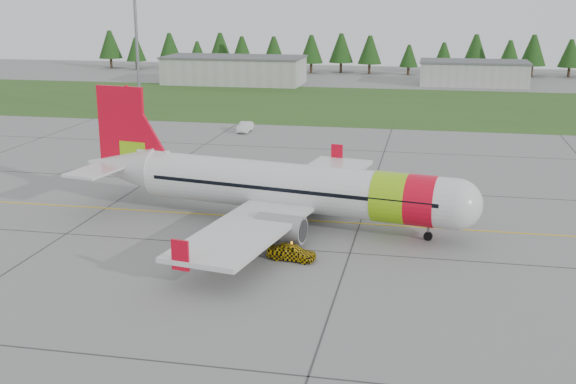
# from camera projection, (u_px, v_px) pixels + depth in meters

# --- Properties ---
(ground) EXTENTS (320.00, 320.00, 0.00)m
(ground) POSITION_uv_depth(u_px,v_px,m) (231.00, 245.00, 60.43)
(ground) COLOR gray
(ground) RESTS_ON ground
(aircraft) EXTENTS (38.68, 36.12, 11.79)m
(aircraft) POSITION_uv_depth(u_px,v_px,m) (285.00, 187.00, 65.43)
(aircraft) COLOR silver
(aircraft) RESTS_ON ground
(follow_me_car) EXTENTS (1.56, 1.76, 3.91)m
(follow_me_car) POSITION_uv_depth(u_px,v_px,m) (292.00, 236.00, 56.59)
(follow_me_car) COLOR yellow
(follow_me_car) RESTS_ON ground
(service_van) EXTENTS (1.63, 1.55, 4.62)m
(service_van) POSITION_uv_depth(u_px,v_px,m) (245.00, 117.00, 109.67)
(service_van) COLOR silver
(service_van) RESTS_ON ground
(grass_strip) EXTENTS (320.00, 50.00, 0.03)m
(grass_strip) POSITION_uv_depth(u_px,v_px,m) (347.00, 104.00, 137.97)
(grass_strip) COLOR #30561E
(grass_strip) RESTS_ON ground
(taxi_guideline) EXTENTS (120.00, 0.25, 0.02)m
(taxi_guideline) POSITION_uv_depth(u_px,v_px,m) (254.00, 217.00, 68.00)
(taxi_guideline) COLOR gold
(taxi_guideline) RESTS_ON ground
(hangar_west) EXTENTS (32.00, 14.00, 6.00)m
(hangar_west) POSITION_uv_depth(u_px,v_px,m) (234.00, 71.00, 169.34)
(hangar_west) COLOR #A8A8A3
(hangar_west) RESTS_ON ground
(hangar_east) EXTENTS (24.00, 12.00, 5.20)m
(hangar_east) POSITION_uv_depth(u_px,v_px,m) (473.00, 74.00, 166.60)
(hangar_east) COLOR #A8A8A3
(hangar_east) RESTS_ON ground
(floodlight_mast) EXTENTS (0.50, 0.50, 20.00)m
(floodlight_mast) POSITION_uv_depth(u_px,v_px,m) (138.00, 59.00, 118.69)
(floodlight_mast) COLOR slate
(floodlight_mast) RESTS_ON ground
(treeline) EXTENTS (160.00, 8.00, 10.00)m
(treeline) POSITION_uv_depth(u_px,v_px,m) (373.00, 55.00, 189.61)
(treeline) COLOR #1C3F14
(treeline) RESTS_ON ground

